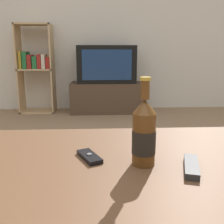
{
  "coord_description": "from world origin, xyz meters",
  "views": [
    {
      "loc": [
        -0.0,
        -0.77,
        0.8
      ],
      "look_at": [
        0.05,
        0.29,
        0.56
      ],
      "focal_mm": 42.0,
      "sensor_mm": 36.0,
      "label": 1
    }
  ],
  "objects_px": {
    "television": "(107,64)",
    "remote_control": "(192,166)",
    "tv_stand": "(107,97)",
    "bookshelf": "(36,66)",
    "beer_bottle": "(145,134)",
    "cell_phone": "(90,157)"
  },
  "relations": [
    {
      "from": "tv_stand",
      "to": "cell_phone",
      "type": "bearing_deg",
      "value": -92.93
    },
    {
      "from": "television",
      "to": "remote_control",
      "type": "height_order",
      "value": "television"
    },
    {
      "from": "beer_bottle",
      "to": "tv_stand",
      "type": "bearing_deg",
      "value": 90.63
    },
    {
      "from": "tv_stand",
      "to": "bookshelf",
      "type": "distance_m",
      "value": 1.03
    },
    {
      "from": "bookshelf",
      "to": "television",
      "type": "bearing_deg",
      "value": -3.7
    },
    {
      "from": "tv_stand",
      "to": "television",
      "type": "xyz_separation_m",
      "value": [
        -0.0,
        -0.0,
        0.44
      ]
    },
    {
      "from": "cell_phone",
      "to": "remote_control",
      "type": "distance_m",
      "value": 0.32
    },
    {
      "from": "television",
      "to": "remote_control",
      "type": "xyz_separation_m",
      "value": [
        0.17,
        -2.81,
        -0.18
      ]
    },
    {
      "from": "television",
      "to": "cell_phone",
      "type": "relative_size",
      "value": 6.04
    },
    {
      "from": "television",
      "to": "remote_control",
      "type": "relative_size",
      "value": 4.82
    },
    {
      "from": "television",
      "to": "beer_bottle",
      "type": "relative_size",
      "value": 2.8
    },
    {
      "from": "television",
      "to": "cell_phone",
      "type": "bearing_deg",
      "value": -92.94
    },
    {
      "from": "tv_stand",
      "to": "beer_bottle",
      "type": "relative_size",
      "value": 3.54
    },
    {
      "from": "beer_bottle",
      "to": "cell_phone",
      "type": "height_order",
      "value": "beer_bottle"
    },
    {
      "from": "tv_stand",
      "to": "bookshelf",
      "type": "xyz_separation_m",
      "value": [
        -0.94,
        0.06,
        0.42
      ]
    },
    {
      "from": "cell_phone",
      "to": "television",
      "type": "bearing_deg",
      "value": 62.05
    },
    {
      "from": "tv_stand",
      "to": "beer_bottle",
      "type": "distance_m",
      "value": 2.79
    },
    {
      "from": "bookshelf",
      "to": "cell_phone",
      "type": "relative_size",
      "value": 9.22
    },
    {
      "from": "bookshelf",
      "to": "tv_stand",
      "type": "bearing_deg",
      "value": -3.46
    },
    {
      "from": "tv_stand",
      "to": "beer_bottle",
      "type": "height_order",
      "value": "beer_bottle"
    },
    {
      "from": "tv_stand",
      "to": "cell_phone",
      "type": "height_order",
      "value": "cell_phone"
    },
    {
      "from": "cell_phone",
      "to": "remote_control",
      "type": "bearing_deg",
      "value": -42.73
    }
  ]
}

